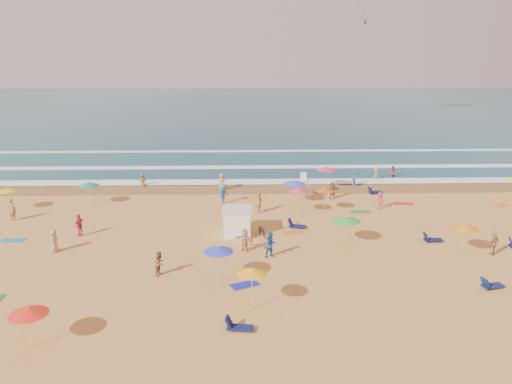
{
  "coord_description": "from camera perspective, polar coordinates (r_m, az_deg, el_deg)",
  "views": [
    {
      "loc": [
        -1.62,
        -36.53,
        13.54
      ],
      "look_at": [
        -0.54,
        6.0,
        1.5
      ],
      "focal_mm": 35.0,
      "sensor_mm": 36.0,
      "label": 1
    }
  ],
  "objects": [
    {
      "name": "loungers",
      "position": [
        36.65,
        12.58,
        -5.99
      ],
      "size": [
        45.66,
        25.49,
        0.34
      ],
      "color": "#101751",
      "rests_on": "ground"
    },
    {
      "name": "bicycle",
      "position": [
        37.97,
        0.7,
        -4.41
      ],
      "size": [
        1.02,
        1.7,
        0.84
      ],
      "primitive_type": "imported",
      "rotation": [
        0.0,
        0.0,
        0.31
      ],
      "color": "black",
      "rests_on": "ground"
    },
    {
      "name": "cabana",
      "position": [
        38.04,
        -2.18,
        -3.46
      ],
      "size": [
        2.0,
        2.0,
        2.0
      ],
      "primitive_type": "cube",
      "color": "white",
      "rests_on": "ground"
    },
    {
      "name": "ground",
      "position": [
        39.0,
        1.02,
        -4.52
      ],
      "size": [
        220.0,
        220.0,
        0.0
      ],
      "primitive_type": "plane",
      "color": "gold",
      "rests_on": "ground"
    },
    {
      "name": "cabana_roof",
      "position": [
        37.7,
        -2.2,
        -1.94
      ],
      "size": [
        2.2,
        2.2,
        0.12
      ],
      "primitive_type": "cube",
      "color": "silver",
      "rests_on": "cabana"
    },
    {
      "name": "towels",
      "position": [
        38.16,
        3.11,
        -4.98
      ],
      "size": [
        45.19,
        20.77,
        0.03
      ],
      "color": "red",
      "rests_on": "ground"
    },
    {
      "name": "surf_foam",
      "position": [
        59.42,
        0.14,
        2.73
      ],
      "size": [
        200.0,
        18.7,
        0.05
      ],
      "color": "white",
      "rests_on": "ground"
    },
    {
      "name": "ocean",
      "position": [
        121.3,
        -0.69,
        9.39
      ],
      "size": [
        220.0,
        140.0,
        0.18
      ],
      "primitive_type": "cube",
      "color": "#0C4756",
      "rests_on": "ground"
    },
    {
      "name": "lifeguard_stand",
      "position": [
        47.81,
        5.41,
        0.58
      ],
      "size": [
        1.2,
        1.2,
        2.1
      ],
      "primitive_type": null,
      "color": "white",
      "rests_on": "ground"
    },
    {
      "name": "beachgoers",
      "position": [
        42.96,
        0.78,
        -1.45
      ],
      "size": [
        37.19,
        25.48,
        2.13
      ],
      "color": "tan",
      "rests_on": "ground"
    },
    {
      "name": "beach_umbrellas",
      "position": [
        38.14,
        6.11,
        -1.8
      ],
      "size": [
        51.15,
        29.83,
        0.79
      ],
      "color": "orange",
      "rests_on": "ground"
    },
    {
      "name": "wet_sand",
      "position": [
        50.89,
        0.42,
        0.38
      ],
      "size": [
        220.0,
        220.0,
        0.0
      ],
      "primitive_type": "plane",
      "color": "olive",
      "rests_on": "ground"
    }
  ]
}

